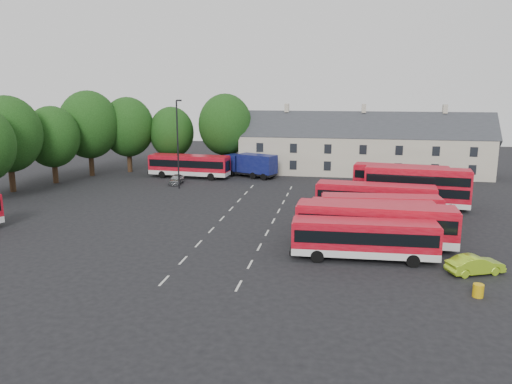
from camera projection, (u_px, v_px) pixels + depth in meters
ground at (217, 224)px, 46.15m from camera, size 140.00×140.00×0.00m
lane_markings at (247, 220)px, 47.66m from camera, size 5.15×33.80×0.01m
treeline at (102, 131)px, 66.93m from camera, size 29.92×32.59×12.01m
terrace_houses at (362, 148)px, 71.91m from camera, size 35.70×7.13×10.06m
bus_row_a at (364, 237)px, 36.23m from camera, size 10.52×2.73×2.96m
bus_row_b at (375, 222)px, 38.98m from camera, size 12.33×3.28×3.46m
bus_row_c at (372, 214)px, 42.69m from camera, size 10.49×2.98×2.93m
bus_row_d at (381, 209)px, 44.54m from camera, size 10.64×3.11×2.97m
bus_row_e at (375, 197)px, 48.56m from camera, size 11.56×3.71×3.21m
bus_dd_south at (417, 186)px, 51.55m from camera, size 10.71×3.65×4.30m
bus_dd_north at (400, 181)px, 54.61m from camera, size 10.25×3.82×4.11m
bus_north at (189, 164)px, 69.22m from camera, size 11.46×3.57×3.19m
box_truck at (251, 164)px, 69.73m from camera, size 7.80×5.11×3.28m
silver_car at (176, 179)px, 65.17m from camera, size 1.80×3.76×1.24m
lime_car at (475, 265)px, 33.75m from camera, size 4.13×2.77×1.29m
grit_bin at (478, 291)px, 30.08m from camera, size 0.64×0.64×0.80m
lamppost at (178, 142)px, 61.10m from camera, size 0.76×0.47×10.95m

